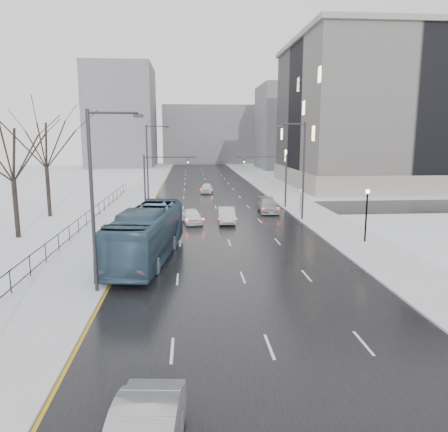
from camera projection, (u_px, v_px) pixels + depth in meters
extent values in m
cube|color=black|center=(211.00, 195.00, 64.11)|extent=(16.00, 150.00, 0.04)
cube|color=black|center=(216.00, 209.00, 52.34)|extent=(130.00, 10.00, 0.04)
cube|color=silver|center=(139.00, 196.00, 63.27)|extent=(5.00, 150.00, 0.16)
cube|color=silver|center=(282.00, 194.00, 64.93)|extent=(5.00, 150.00, 0.16)
cube|color=white|center=(72.00, 197.00, 62.53)|extent=(14.00, 150.00, 0.12)
cube|color=black|center=(62.00, 231.00, 33.42)|extent=(0.04, 70.00, 0.05)
cube|color=black|center=(63.00, 244.00, 33.60)|extent=(0.04, 70.00, 0.05)
cylinder|color=black|center=(62.00, 239.00, 33.53)|extent=(0.06, 0.06, 1.30)
cylinder|color=#2D2D33|center=(304.00, 172.00, 44.27)|extent=(0.20, 0.20, 10.00)
cylinder|color=#2D2D33|center=(292.00, 124.00, 43.30)|extent=(2.60, 0.12, 0.12)
cube|color=#2D2D33|center=(279.00, 125.00, 43.22)|extent=(0.50, 0.25, 0.18)
cylinder|color=#2D2D33|center=(92.00, 205.00, 23.33)|extent=(0.20, 0.20, 10.00)
cylinder|color=#2D2D33|center=(113.00, 113.00, 22.57)|extent=(2.60, 0.12, 0.12)
cube|color=#2D2D33|center=(138.00, 116.00, 22.70)|extent=(0.50, 0.25, 0.18)
cylinder|color=#2D2D33|center=(147.00, 165.00, 54.71)|extent=(0.20, 0.20, 10.00)
cylinder|color=#2D2D33|center=(157.00, 126.00, 53.94)|extent=(2.60, 0.12, 0.12)
cube|color=#2D2D33|center=(167.00, 128.00, 54.07)|extent=(0.50, 0.25, 0.18)
cylinder|color=black|center=(366.00, 217.00, 35.18)|extent=(0.14, 0.14, 4.00)
sphere|color=#FFE5B2|center=(368.00, 191.00, 34.80)|extent=(0.36, 0.36, 0.36)
cylinder|color=#2D2D33|center=(286.00, 181.00, 52.42)|extent=(0.20, 0.20, 6.50)
cylinder|color=#2D2D33|center=(262.00, 157.00, 51.66)|extent=(6.00, 0.12, 0.12)
imported|color=#2D2D33|center=(244.00, 162.00, 51.60)|extent=(0.15, 0.18, 0.90)
sphere|color=#19FF33|center=(244.00, 162.00, 51.45)|extent=(0.16, 0.16, 0.16)
cylinder|color=#2D2D33|center=(145.00, 183.00, 51.10)|extent=(0.20, 0.20, 6.50)
cylinder|color=#2D2D33|center=(170.00, 157.00, 50.80)|extent=(6.00, 0.12, 0.12)
imported|color=#2D2D33|center=(188.00, 162.00, 51.08)|extent=(0.15, 0.18, 0.90)
sphere|color=#19FF33|center=(188.00, 162.00, 50.93)|extent=(0.16, 0.16, 0.16)
cylinder|color=#2D2D33|center=(300.00, 201.00, 48.90)|extent=(0.06, 0.06, 2.50)
cylinder|color=white|center=(301.00, 191.00, 48.69)|extent=(0.60, 0.03, 0.60)
torus|color=#B20C0C|center=(301.00, 191.00, 48.69)|extent=(0.58, 0.06, 0.58)
cube|color=gray|center=(406.00, 116.00, 76.47)|extent=(40.00, 30.00, 24.00)
cube|color=gray|center=(412.00, 42.00, 74.24)|extent=(41.00, 31.00, 0.80)
cube|color=gray|center=(402.00, 176.00, 78.37)|extent=(40.60, 30.60, 3.00)
cube|color=slate|center=(304.00, 127.00, 118.26)|extent=(24.00, 20.00, 22.00)
cube|color=slate|center=(122.00, 117.00, 123.58)|extent=(18.00, 22.00, 28.00)
cube|color=slate|center=(211.00, 135.00, 141.24)|extent=(30.00, 18.00, 18.00)
imported|color=#38576D|center=(147.00, 234.00, 30.51)|extent=(4.82, 13.39, 3.65)
imported|color=white|center=(192.00, 216.00, 43.49)|extent=(2.28, 4.48, 1.46)
imported|color=#B9B8BC|center=(227.00, 215.00, 43.83)|extent=(1.80, 4.72, 1.54)
imported|color=#A3A4A7|center=(268.00, 205.00, 49.84)|extent=(2.44, 5.43, 1.54)
imported|color=white|center=(207.00, 188.00, 66.80)|extent=(2.19, 4.54, 1.49)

